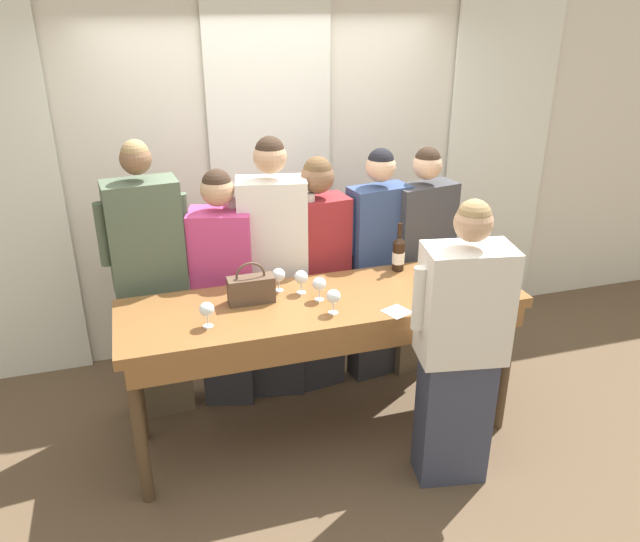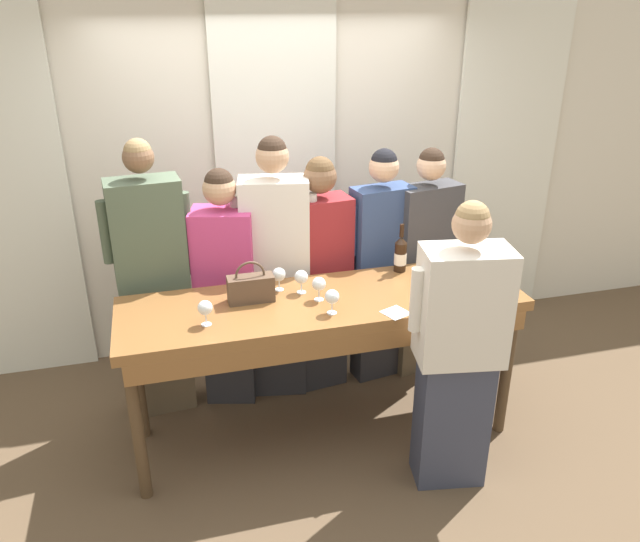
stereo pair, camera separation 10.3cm
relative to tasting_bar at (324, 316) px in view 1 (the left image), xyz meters
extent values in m
plane|color=brown|center=(0.00, 0.02, -0.87)|extent=(18.00, 18.00, 0.00)
cube|color=silver|center=(0.00, 1.39, 0.53)|extent=(12.00, 0.06, 2.80)
cube|color=white|center=(0.00, 1.32, 0.47)|extent=(0.90, 0.03, 2.69)
cube|color=white|center=(1.91, 1.32, 0.47)|extent=(0.90, 0.03, 2.69)
cube|color=brown|center=(0.00, 0.02, 0.07)|extent=(2.39, 0.70, 0.06)
cube|color=brown|center=(0.00, -0.32, -0.02)|extent=(2.29, 0.03, 0.12)
cylinder|color=#4C3823|center=(-1.12, -0.26, -0.42)|extent=(0.07, 0.07, 0.91)
cylinder|color=#4C3823|center=(1.12, -0.26, -0.42)|extent=(0.07, 0.07, 0.91)
cylinder|color=#4C3823|center=(-1.12, 0.30, -0.42)|extent=(0.07, 0.07, 0.91)
cylinder|color=#4C3823|center=(1.12, 0.30, -0.42)|extent=(0.07, 0.07, 0.91)
cylinder|color=black|center=(0.59, 0.29, 0.20)|extent=(0.08, 0.08, 0.19)
cone|color=black|center=(0.59, 0.29, 0.32)|extent=(0.08, 0.08, 0.04)
cylinder|color=black|center=(0.59, 0.29, 0.38)|extent=(0.03, 0.03, 0.08)
cylinder|color=white|center=(0.59, 0.29, 0.19)|extent=(0.08, 0.08, 0.08)
cube|color=brown|center=(-0.41, 0.11, 0.18)|extent=(0.27, 0.11, 0.16)
torus|color=brown|center=(-0.41, 0.11, 0.27)|extent=(0.18, 0.01, 0.18)
cylinder|color=white|center=(0.00, -0.17, 0.10)|extent=(0.06, 0.06, 0.00)
cylinder|color=white|center=(0.00, -0.17, 0.14)|extent=(0.01, 0.01, 0.06)
sphere|color=white|center=(0.00, -0.17, 0.21)|extent=(0.08, 0.08, 0.08)
cylinder|color=white|center=(-0.03, 0.02, 0.10)|extent=(0.06, 0.06, 0.00)
cylinder|color=white|center=(-0.03, 0.02, 0.14)|extent=(0.01, 0.01, 0.06)
sphere|color=white|center=(-0.03, 0.02, 0.21)|extent=(0.08, 0.08, 0.08)
cylinder|color=white|center=(1.07, -0.11, 0.10)|extent=(0.06, 0.06, 0.00)
cylinder|color=white|center=(1.07, -0.11, 0.14)|extent=(0.01, 0.01, 0.06)
sphere|color=white|center=(1.07, -0.11, 0.21)|extent=(0.08, 0.08, 0.08)
cylinder|color=white|center=(-0.70, -0.12, 0.10)|extent=(0.06, 0.06, 0.00)
cylinder|color=white|center=(-0.70, -0.12, 0.14)|extent=(0.01, 0.01, 0.06)
sphere|color=white|center=(-0.70, -0.12, 0.21)|extent=(0.08, 0.08, 0.08)
sphere|color=maroon|center=(-0.70, -0.12, 0.20)|extent=(0.05, 0.05, 0.05)
cylinder|color=white|center=(-0.22, 0.21, 0.10)|extent=(0.06, 0.06, 0.00)
cylinder|color=white|center=(-0.22, 0.21, 0.14)|extent=(0.01, 0.01, 0.06)
sphere|color=white|center=(-0.22, 0.21, 0.21)|extent=(0.08, 0.08, 0.08)
cylinder|color=white|center=(-0.10, 0.14, 0.10)|extent=(0.06, 0.06, 0.00)
cylinder|color=white|center=(-0.10, 0.14, 0.14)|extent=(0.01, 0.01, 0.06)
sphere|color=white|center=(-0.10, 0.14, 0.21)|extent=(0.08, 0.08, 0.08)
sphere|color=maroon|center=(-0.10, 0.14, 0.20)|extent=(0.05, 0.05, 0.05)
cube|color=white|center=(0.35, -0.26, 0.10)|extent=(0.17, 0.17, 0.00)
cube|color=brown|center=(-0.96, 0.60, -0.42)|extent=(0.39, 0.25, 0.90)
cube|color=#4C5B47|center=(-0.96, 0.60, 0.39)|extent=(0.46, 0.29, 0.71)
sphere|color=brown|center=(-0.96, 0.60, 0.87)|extent=(0.19, 0.19, 0.19)
sphere|color=#93754C|center=(-0.96, 0.60, 0.91)|extent=(0.16, 0.16, 0.16)
cylinder|color=#4C5B47|center=(-0.73, 0.62, 0.44)|extent=(0.08, 0.08, 0.39)
cylinder|color=#4C5B47|center=(-1.20, 0.57, 0.44)|extent=(0.08, 0.08, 0.39)
cube|color=#28282D|center=(-0.51, 0.60, -0.48)|extent=(0.38, 0.31, 0.77)
cube|color=#C63D7A|center=(-0.51, 0.60, 0.21)|extent=(0.45, 0.36, 0.61)
sphere|color=tan|center=(-0.51, 0.60, 0.65)|extent=(0.21, 0.21, 0.21)
sphere|color=#332319|center=(-0.51, 0.60, 0.69)|extent=(0.18, 0.18, 0.18)
cylinder|color=#C63D7A|center=(-0.30, 0.54, 0.25)|extent=(0.09, 0.09, 0.34)
cylinder|color=#C63D7A|center=(-0.72, 0.65, 0.25)|extent=(0.09, 0.09, 0.34)
cube|color=#28282D|center=(-0.17, 0.60, -0.43)|extent=(0.41, 0.28, 0.87)
cube|color=silver|center=(-0.17, 0.60, 0.35)|extent=(0.48, 0.33, 0.69)
sphere|color=tan|center=(-0.17, 0.60, 0.83)|extent=(0.21, 0.21, 0.21)
sphere|color=#332319|center=(-0.17, 0.60, 0.87)|extent=(0.18, 0.18, 0.18)
cylinder|color=silver|center=(0.07, 0.55, 0.40)|extent=(0.08, 0.08, 0.38)
cylinder|color=silver|center=(-0.41, 0.64, 0.40)|extent=(0.08, 0.08, 0.38)
cube|color=#28282D|center=(0.14, 0.60, -0.48)|extent=(0.36, 0.24, 0.79)
cube|color=maroon|center=(0.14, 0.60, 0.23)|extent=(0.43, 0.29, 0.62)
sphere|color=brown|center=(0.14, 0.60, 0.68)|extent=(0.22, 0.22, 0.22)
sphere|color=brown|center=(0.14, 0.60, 0.72)|extent=(0.19, 0.19, 0.19)
cylinder|color=maroon|center=(0.36, 0.62, 0.27)|extent=(0.08, 0.08, 0.34)
cylinder|color=maroon|center=(-0.08, 0.57, 0.27)|extent=(0.08, 0.08, 0.34)
cube|color=#28282D|center=(0.57, 0.60, -0.47)|extent=(0.37, 0.22, 0.81)
cube|color=#334775|center=(0.57, 0.60, 0.26)|extent=(0.43, 0.26, 0.64)
sphere|color=#DBAD89|center=(0.57, 0.60, 0.71)|extent=(0.20, 0.20, 0.20)
sphere|color=black|center=(0.57, 0.60, 0.75)|extent=(0.18, 0.18, 0.18)
cylinder|color=#334775|center=(0.79, 0.63, 0.31)|extent=(0.08, 0.08, 0.35)
cylinder|color=#334775|center=(0.35, 0.56, 0.31)|extent=(0.08, 0.08, 0.35)
cube|color=brown|center=(0.91, 0.60, -0.47)|extent=(0.41, 0.24, 0.80)
cube|color=#3D3D42|center=(0.91, 0.60, 0.25)|extent=(0.48, 0.29, 0.63)
sphere|color=#DBAD89|center=(0.91, 0.60, 0.70)|extent=(0.20, 0.20, 0.20)
sphere|color=#332319|center=(0.91, 0.60, 0.73)|extent=(0.17, 0.17, 0.17)
cylinder|color=#3D3D42|center=(1.15, 0.64, 0.30)|extent=(0.08, 0.08, 0.35)
cylinder|color=#3D3D42|center=(0.67, 0.55, 0.30)|extent=(0.08, 0.08, 0.35)
cube|color=#383D51|center=(0.60, -0.55, -0.47)|extent=(0.43, 0.30, 0.81)
cube|color=silver|center=(0.60, -0.55, 0.26)|extent=(0.50, 0.35, 0.64)
sphere|color=tan|center=(0.60, -0.55, 0.71)|extent=(0.20, 0.20, 0.20)
sphere|color=#93754C|center=(0.60, -0.55, 0.74)|extent=(0.17, 0.17, 0.17)
cylinder|color=silver|center=(0.35, -0.51, 0.31)|extent=(0.08, 0.08, 0.35)
cylinder|color=silver|center=(0.85, -0.60, 0.31)|extent=(0.08, 0.08, 0.35)
camera|label=1|loc=(-0.98, -3.12, 1.75)|focal=35.00mm
camera|label=2|loc=(-0.88, -3.15, 1.75)|focal=35.00mm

